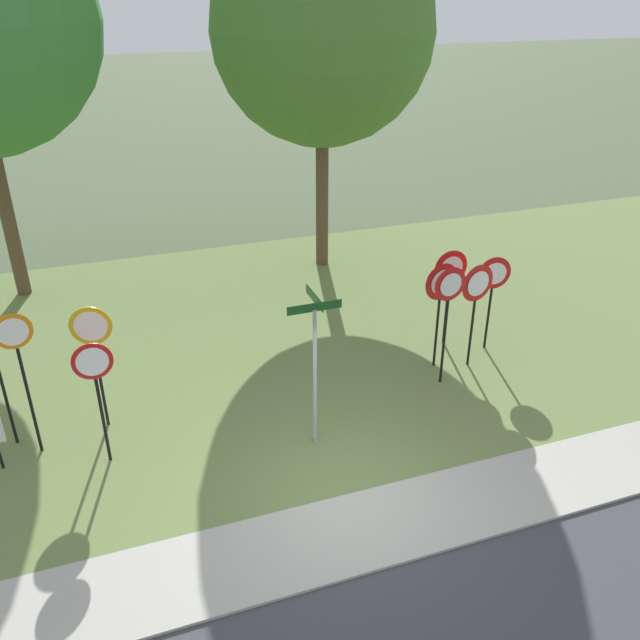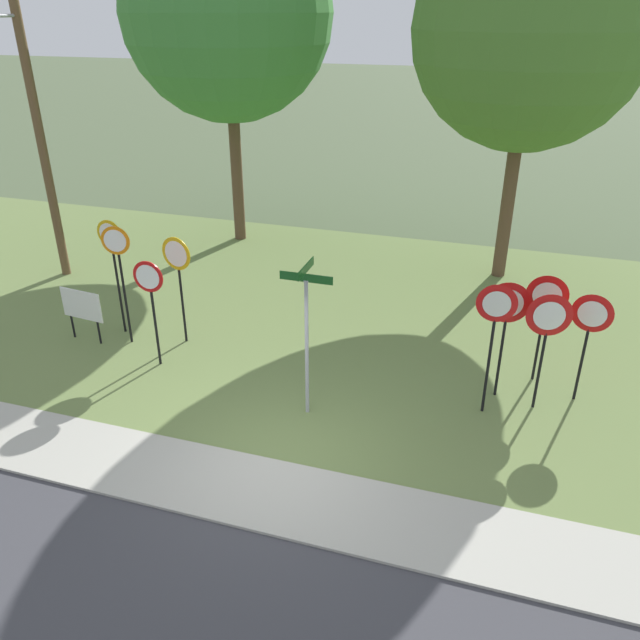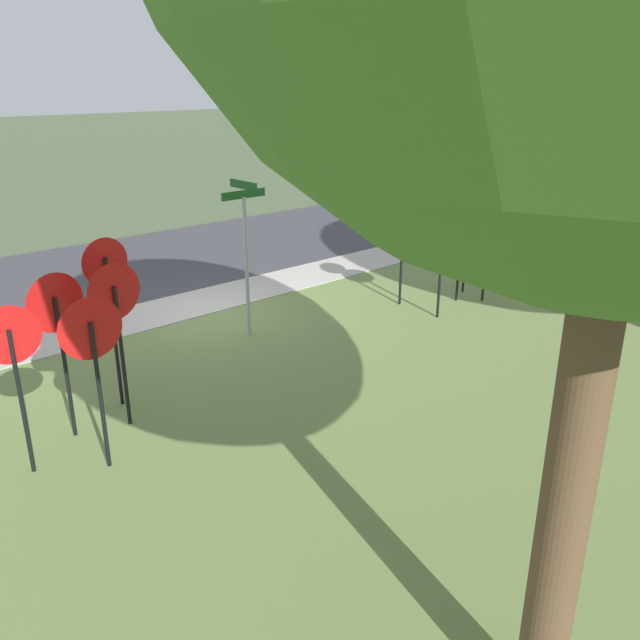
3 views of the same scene
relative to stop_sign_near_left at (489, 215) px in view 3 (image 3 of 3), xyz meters
The scene contains 16 objects.
ground_plane 6.48m from the stop_sign_near_left, 32.52° to the right, with size 160.00×160.00×0.00m, color #4C5B3D.
road_asphalt 9.84m from the stop_sign_near_left, 57.35° to the right, with size 44.00×6.40×0.01m, color #3D3D42.
sidewalk_strip 6.92m from the stop_sign_near_left, 38.36° to the right, with size 44.00×1.60×0.06m, color #ADAA9E.
grass_median 6.17m from the stop_sign_near_left, 27.29° to the left, with size 44.00×12.00×0.04m, color olive.
stop_sign_near_left is the anchor object (origin of this frame).
stop_sign_near_right 0.59m from the stop_sign_near_left, 42.83° to the right, with size 0.62×0.15×2.78m.
stop_sign_far_left 1.62m from the stop_sign_near_left, ahead, with size 0.74×0.15×2.52m.
stop_sign_far_center 1.94m from the stop_sign_near_left, 34.56° to the right, with size 0.67×0.09×2.38m.
yield_sign_near_left 9.28m from the stop_sign_near_left, ahead, with size 0.81×0.10×2.32m.
yield_sign_near_right 9.28m from the stop_sign_near_left, ahead, with size 0.81×0.16×2.39m.
yield_sign_far_left 8.39m from the stop_sign_near_left, ahead, with size 0.72×0.11×2.63m.
yield_sign_far_right 10.04m from the stop_sign_near_left, ahead, with size 0.74×0.17×2.25m.
yield_sign_center 8.55m from the stop_sign_near_left, ahead, with size 0.81×0.13×2.43m.
street_name_post 5.48m from the stop_sign_near_left, 19.10° to the right, with size 0.96×0.82×3.00m.
notice_board 1.40m from the stop_sign_near_left, 133.06° to the right, with size 1.10×0.15×1.25m.
parked_hatchback_near 11.80m from the stop_sign_near_left, 133.65° to the right, with size 4.43×1.90×1.39m.
Camera 3 is at (6.82, 11.32, 4.81)m, focal length 36.42 mm.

